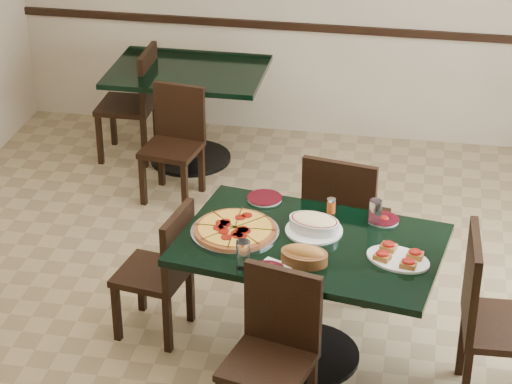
% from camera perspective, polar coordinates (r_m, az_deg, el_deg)
% --- Properties ---
extents(floor, '(5.50, 5.50, 0.00)m').
position_cam_1_polar(floor, '(5.87, 0.64, -7.70)').
color(floor, '#8B7650').
rests_on(floor, ground).
extents(room_shell, '(5.50, 5.50, 5.50)m').
position_cam_1_polar(room_shell, '(6.81, 11.88, 8.08)').
color(room_shell, silver).
rests_on(room_shell, floor).
extents(main_table, '(1.48, 1.08, 0.75)m').
position_cam_1_polar(main_table, '(5.32, 3.10, -4.53)').
color(main_table, black).
rests_on(main_table, floor).
extents(back_table, '(1.15, 0.83, 0.75)m').
position_cam_1_polar(back_table, '(7.56, -3.88, 5.43)').
color(back_table, black).
rests_on(back_table, floor).
extents(chair_far, '(0.51, 0.51, 0.94)m').
position_cam_1_polar(chair_far, '(5.91, 4.99, -1.42)').
color(chair_far, black).
rests_on(chair_far, floor).
extents(chair_near, '(0.49, 0.49, 0.86)m').
position_cam_1_polar(chair_near, '(4.92, 1.05, -8.75)').
color(chair_near, black).
rests_on(chair_near, floor).
extents(chair_right, '(0.47, 0.47, 0.97)m').
position_cam_1_polar(chair_right, '(5.17, 13.30, -6.73)').
color(chair_right, black).
rests_on(chair_right, floor).
extents(chair_left, '(0.43, 0.43, 0.80)m').
position_cam_1_polar(chair_left, '(5.60, -5.30, -4.28)').
color(chair_left, black).
rests_on(chair_left, floor).
extents(back_chair_near, '(0.43, 0.43, 0.81)m').
position_cam_1_polar(back_chair_near, '(7.10, -4.64, 3.15)').
color(back_chair_near, black).
rests_on(back_chair_near, floor).
extents(back_chair_left, '(0.42, 0.42, 0.88)m').
position_cam_1_polar(back_chair_left, '(7.67, -6.85, 5.37)').
color(back_chair_left, black).
rests_on(back_chair_left, floor).
extents(pepperoni_pizza, '(0.47, 0.47, 0.04)m').
position_cam_1_polar(pepperoni_pizza, '(5.29, -1.21, -2.17)').
color(pepperoni_pizza, silver).
rests_on(pepperoni_pizza, main_table).
extents(lasagna_casserole, '(0.31, 0.31, 0.09)m').
position_cam_1_polar(lasagna_casserole, '(5.29, 3.34, -1.83)').
color(lasagna_casserole, silver).
rests_on(lasagna_casserole, main_table).
extents(bread_basket, '(0.26, 0.19, 0.10)m').
position_cam_1_polar(bread_basket, '(5.02, 2.77, -3.64)').
color(bread_basket, brown).
rests_on(bread_basket, main_table).
extents(bruschetta_platter, '(0.40, 0.34, 0.05)m').
position_cam_1_polar(bruschetta_platter, '(5.09, 8.13, -3.67)').
color(bruschetta_platter, silver).
rests_on(bruschetta_platter, main_table).
extents(side_plate_near, '(0.18, 0.18, 0.02)m').
position_cam_1_polar(side_plate_near, '(4.96, 0.66, -4.52)').
color(side_plate_near, silver).
rests_on(side_plate_near, main_table).
extents(side_plate_far_r, '(0.16, 0.16, 0.03)m').
position_cam_1_polar(side_plate_far_r, '(5.44, 7.33, -1.56)').
color(side_plate_far_r, silver).
rests_on(side_plate_far_r, main_table).
extents(side_plate_far_l, '(0.20, 0.20, 0.02)m').
position_cam_1_polar(side_plate_far_l, '(5.61, 0.49, -0.35)').
color(side_plate_far_l, silver).
rests_on(side_plate_far_l, main_table).
extents(napkin_setting, '(0.21, 0.21, 0.01)m').
position_cam_1_polar(napkin_setting, '(4.99, 0.99, -4.39)').
color(napkin_setting, silver).
rests_on(napkin_setting, main_table).
extents(water_glass_a, '(0.07, 0.07, 0.14)m').
position_cam_1_polar(water_glass_a, '(5.37, 6.81, -1.16)').
color(water_glass_a, silver).
rests_on(water_glass_a, main_table).
extents(water_glass_b, '(0.07, 0.07, 0.15)m').
position_cam_1_polar(water_glass_b, '(4.96, -0.74, -3.60)').
color(water_glass_b, silver).
rests_on(water_glass_b, main_table).
extents(pepper_shaker, '(0.05, 0.05, 0.08)m').
position_cam_1_polar(pepper_shaker, '(5.48, 4.32, -0.77)').
color(pepper_shaker, '#BB4413').
rests_on(pepper_shaker, main_table).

